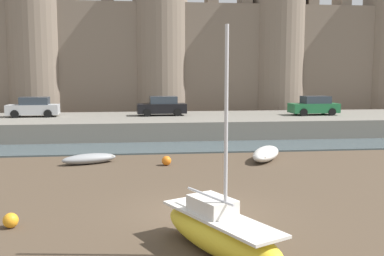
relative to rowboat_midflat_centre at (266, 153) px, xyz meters
The scene contains 12 objects.
ground_plane 10.63m from the rowboat_midflat_centre, 118.18° to the right, with size 160.00×160.00×0.00m, color #4C3D2D.
water_channel 6.97m from the rowboat_midflat_centre, 136.15° to the left, with size 80.00×4.50×0.10m, color #47565B.
quay_road 13.08m from the rowboat_midflat_centre, 112.57° to the left, with size 61.57×10.00×1.47m, color slate.
castle 23.46m from the rowboat_midflat_centre, 102.94° to the left, with size 55.82×6.24×19.18m.
rowboat_midflat_centre is the anchor object (origin of this frame).
sailboat_foreground_right 14.02m from the rowboat_midflat_centre, 111.23° to the right, with size 3.42×5.00×6.26m.
rowboat_midflat_right 10.05m from the rowboat_midflat_centre, behind, with size 3.17×1.97×0.56m.
mooring_buoy_near_channel 15.37m from the rowboat_midflat_centre, 138.14° to the right, with size 0.50×0.50×0.50m, color orange.
mooring_buoy_off_centre 5.87m from the rowboat_midflat_centre, behind, with size 0.52×0.52×0.52m, color orange.
car_quay_east 14.25m from the rowboat_midflat_centre, 57.36° to the left, with size 4.18×2.04×1.62m.
car_quay_centre_west 20.61m from the rowboat_midflat_centre, 140.67° to the left, with size 4.18×2.04×1.62m.
car_quay_centre_east 14.13m from the rowboat_midflat_centre, 112.46° to the left, with size 4.18×2.04×1.62m.
Camera 1 is at (-2.22, -15.58, 4.98)m, focal length 42.00 mm.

